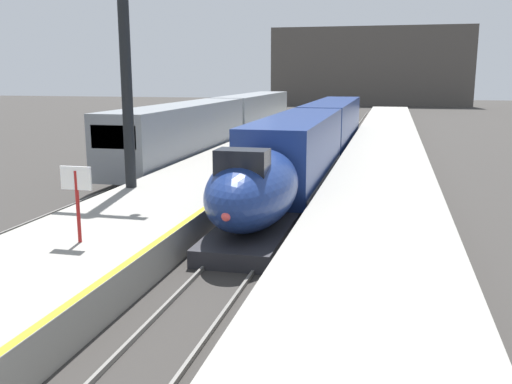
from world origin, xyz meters
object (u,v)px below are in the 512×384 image
Objects in this scene: regional_train_adjacent at (225,120)px; highspeed_train_main at (315,138)px; departure_info_board at (77,189)px; station_column_mid at (125,42)px.

highspeed_train_main is at bearing -46.99° from regional_train_adjacent.
highspeed_train_main is 17.99× the size of departure_info_board.
regional_train_adjacent is (-8.10, 8.68, 0.20)m from highspeed_train_main.
departure_info_board is (2.08, -7.51, -4.26)m from station_column_mid.
regional_train_adjacent is at bearing 98.54° from departure_info_board.
departure_info_board is at bearing -74.51° from station_column_mid.
highspeed_train_main is 11.88m from regional_train_adjacent.
station_column_mid is 8.88m from departure_info_board.
regional_train_adjacent is at bearing 133.01° from highspeed_train_main.
regional_train_adjacent reaches higher than highspeed_train_main.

